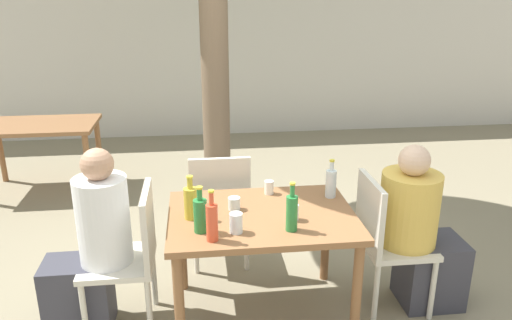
# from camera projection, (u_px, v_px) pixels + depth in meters

# --- Properties ---
(ground_plane) EXTENTS (30.00, 30.00, 0.00)m
(ground_plane) POSITION_uv_depth(u_px,v_px,m) (261.00, 313.00, 3.34)
(ground_plane) COLOR gray
(cafe_building_wall) EXTENTS (10.00, 0.08, 2.80)m
(cafe_building_wall) POSITION_uv_depth(u_px,v_px,m) (221.00, 37.00, 6.96)
(cafe_building_wall) COLOR beige
(cafe_building_wall) RESTS_ON ground_plane
(dining_table_front) EXTENTS (1.16, 0.84, 0.73)m
(dining_table_front) POSITION_uv_depth(u_px,v_px,m) (262.00, 227.00, 3.13)
(dining_table_front) COLOR brown
(dining_table_front) RESTS_ON ground_plane
(dining_table_back) EXTENTS (1.17, 0.74, 0.73)m
(dining_table_back) POSITION_uv_depth(u_px,v_px,m) (39.00, 133.00, 5.16)
(dining_table_back) COLOR brown
(dining_table_back) RESTS_ON ground_plane
(patio_chair_0) EXTENTS (0.44, 0.44, 0.92)m
(patio_chair_0) POSITION_uv_depth(u_px,v_px,m) (131.00, 251.00, 3.07)
(patio_chair_0) COLOR beige
(patio_chair_0) RESTS_ON ground_plane
(patio_chair_1) EXTENTS (0.44, 0.44, 0.92)m
(patio_chair_1) POSITION_uv_depth(u_px,v_px,m) (385.00, 236.00, 3.26)
(patio_chair_1) COLOR beige
(patio_chair_1) RESTS_ON ground_plane
(patio_chair_2) EXTENTS (0.44, 0.44, 0.92)m
(patio_chair_2) POSITION_uv_depth(u_px,v_px,m) (220.00, 203.00, 3.75)
(patio_chair_2) COLOR beige
(patio_chair_2) RESTS_ON ground_plane
(person_seated_0) EXTENTS (0.56, 0.32, 1.19)m
(person_seated_0) POSITION_uv_depth(u_px,v_px,m) (91.00, 253.00, 3.04)
(person_seated_0) COLOR #383842
(person_seated_0) RESTS_ON ground_plane
(person_seated_1) EXTENTS (0.59, 0.38, 1.14)m
(person_seated_1) POSITION_uv_depth(u_px,v_px,m) (419.00, 235.00, 3.29)
(person_seated_1) COLOR #383842
(person_seated_1) RESTS_ON ground_plane
(green_bottle_0) EXTENTS (0.08, 0.08, 0.28)m
(green_bottle_0) POSITION_uv_depth(u_px,v_px,m) (200.00, 214.00, 2.84)
(green_bottle_0) COLOR #287A38
(green_bottle_0) RESTS_ON dining_table_front
(green_bottle_1) EXTENTS (0.07, 0.07, 0.30)m
(green_bottle_1) POSITION_uv_depth(u_px,v_px,m) (292.00, 212.00, 2.85)
(green_bottle_1) COLOR #287A38
(green_bottle_1) RESTS_ON dining_table_front
(oil_cruet_2) EXTENTS (0.08, 0.08, 0.28)m
(oil_cruet_2) POSITION_uv_depth(u_px,v_px,m) (191.00, 202.00, 3.00)
(oil_cruet_2) COLOR gold
(oil_cruet_2) RESTS_ON dining_table_front
(soda_bottle_3) EXTENTS (0.07, 0.07, 0.30)m
(soda_bottle_3) POSITION_uv_depth(u_px,v_px,m) (212.00, 221.00, 2.74)
(soda_bottle_3) COLOR #DB4C2D
(soda_bottle_3) RESTS_ON dining_table_front
(water_bottle_4) EXTENTS (0.07, 0.07, 0.26)m
(water_bottle_4) POSITION_uv_depth(u_px,v_px,m) (331.00, 183.00, 3.31)
(water_bottle_4) COLOR silver
(water_bottle_4) RESTS_ON dining_table_front
(drinking_glass_0) EXTENTS (0.07, 0.07, 0.10)m
(drinking_glass_0) POSITION_uv_depth(u_px,v_px,m) (293.00, 212.00, 3.00)
(drinking_glass_0) COLOR silver
(drinking_glass_0) RESTS_ON dining_table_front
(drinking_glass_1) EXTENTS (0.06, 0.06, 0.09)m
(drinking_glass_1) POSITION_uv_depth(u_px,v_px,m) (269.00, 187.00, 3.38)
(drinking_glass_1) COLOR silver
(drinking_glass_1) RESTS_ON dining_table_front
(drinking_glass_2) EXTENTS (0.08, 0.08, 0.12)m
(drinking_glass_2) POSITION_uv_depth(u_px,v_px,m) (236.00, 223.00, 2.84)
(drinking_glass_2) COLOR white
(drinking_glass_2) RESTS_ON dining_table_front
(drinking_glass_3) EXTENTS (0.08, 0.08, 0.08)m
(drinking_glass_3) POSITION_uv_depth(u_px,v_px,m) (234.00, 204.00, 3.14)
(drinking_glass_3) COLOR silver
(drinking_glass_3) RESTS_ON dining_table_front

